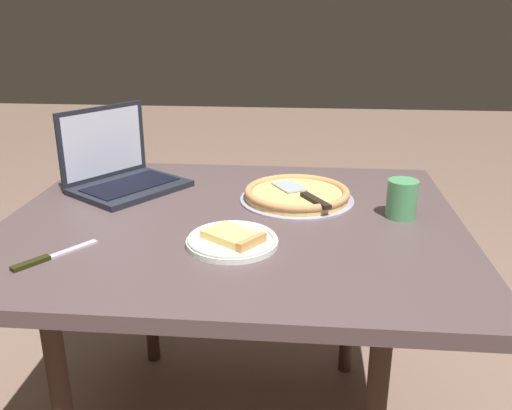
# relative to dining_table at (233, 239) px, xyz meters

# --- Properties ---
(dining_table) EXTENTS (1.24, 1.04, 0.75)m
(dining_table) POSITION_rel_dining_table_xyz_m (0.00, 0.00, 0.00)
(dining_table) COLOR #503F40
(dining_table) RESTS_ON ground_plane
(laptop) EXTENTS (0.39, 0.41, 0.25)m
(laptop) POSITION_rel_dining_table_xyz_m (-0.39, 0.23, 0.12)
(laptop) COLOR black
(laptop) RESTS_ON dining_table
(pizza_plate) EXTENTS (0.22, 0.22, 0.04)m
(pizza_plate) POSITION_rel_dining_table_xyz_m (0.02, -0.18, 0.08)
(pizza_plate) COLOR white
(pizza_plate) RESTS_ON dining_table
(pizza_tray) EXTENTS (0.34, 0.34, 0.04)m
(pizza_tray) POSITION_rel_dining_table_xyz_m (0.17, 0.16, 0.08)
(pizza_tray) COLOR #9B97AF
(pizza_tray) RESTS_ON dining_table
(table_knife) EXTENTS (0.14, 0.19, 0.01)m
(table_knife) POSITION_rel_dining_table_xyz_m (-0.39, -0.30, 0.07)
(table_knife) COLOR #C5B2C3
(table_knife) RESTS_ON dining_table
(drink_cup) EXTENTS (0.08, 0.08, 0.11)m
(drink_cup) POSITION_rel_dining_table_xyz_m (0.46, 0.05, 0.12)
(drink_cup) COLOR #4D965F
(drink_cup) RESTS_ON dining_table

